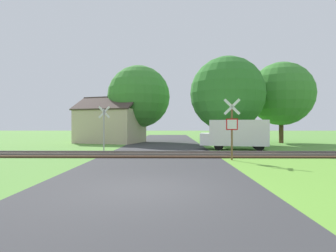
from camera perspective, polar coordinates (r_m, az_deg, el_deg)
name	(u,v)px	position (r m, az deg, el deg)	size (l,w,h in m)	color
ground_plane	(146,190)	(7.70, -4.85, -13.78)	(160.00, 160.00, 0.00)	#5B933D
road_asphalt	(151,176)	(9.64, -3.66, -10.90)	(7.00, 80.00, 0.01)	#38383A
rail_track	(160,155)	(16.05, -1.85, -6.24)	(60.00, 2.60, 0.22)	#422D1E
stop_sign_near	(232,126)	(14.21, 13.74, 0.07)	(0.87, 0.20, 3.26)	brown
crossing_sign_far	(104,125)	(19.05, -13.77, 0.19)	(0.87, 0.18, 3.21)	#9E9EA5
house	(111,125)	(28.60, -12.36, 0.25)	(7.73, 6.77, 4.94)	#C6B293
tree_far	(281,94)	(29.82, 23.43, 6.42)	(6.55, 6.55, 8.38)	#513823
tree_right	(227,94)	(25.56, 12.78, 6.86)	(7.00, 7.00, 8.33)	#513823
tree_center	(139,97)	(29.29, -6.35, 6.35)	(6.82, 6.82, 8.41)	#513823
mail_truck	(236,133)	(20.40, 14.52, -1.55)	(5.16, 2.76, 2.24)	white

